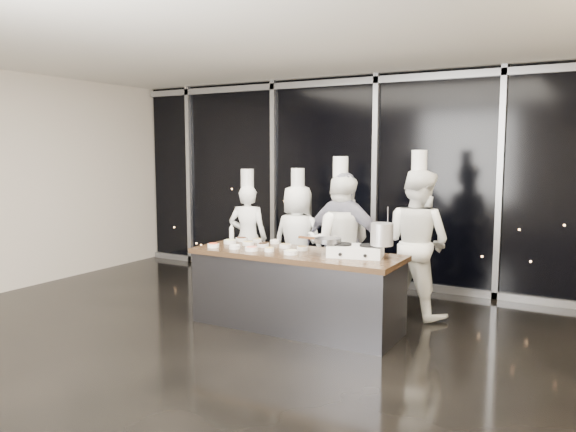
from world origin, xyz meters
The scene contains 14 objects.
ground centered at (0.00, 0.00, 0.00)m, with size 9.00×9.00×0.00m, color black.
room_shell centered at (0.18, 0.00, 2.25)m, with size 9.02×7.02×3.21m.
window_wall centered at (0.00, 3.43, 1.60)m, with size 8.90×0.11×3.20m.
demo_counter centered at (0.00, 0.90, 0.45)m, with size 2.46×0.86×0.90m.
stove centered at (0.71, 0.97, 0.96)m, with size 0.65×0.48×0.14m.
frying_pan centered at (0.39, 0.91, 1.07)m, with size 0.54×0.36×0.05m.
stock_pot centered at (0.99, 1.02, 1.16)m, with size 0.24×0.24×0.24m, color silver.
prep_bowls centered at (-0.55, 0.94, 0.93)m, with size 1.18×0.73×0.05m.
squeeze_bottle centered at (-1.14, 1.24, 1.00)m, with size 0.06×0.06×0.21m.
chef_far_left centered at (-1.47, 2.11, 0.81)m, with size 0.66×0.53×1.79m.
chef_left centered at (-0.68, 2.20, 0.80)m, with size 0.78×0.51×1.81m.
chef_center centered at (0.16, 1.77, 0.89)m, with size 1.02×0.90×1.99m.
guest centered at (0.22, 1.76, 0.90)m, with size 1.07×0.47×1.80m.
chef_right centered at (1.06, 2.09, 0.93)m, with size 1.07×0.95×2.06m.
Camera 1 is at (3.05, -4.67, 2.06)m, focal length 35.00 mm.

